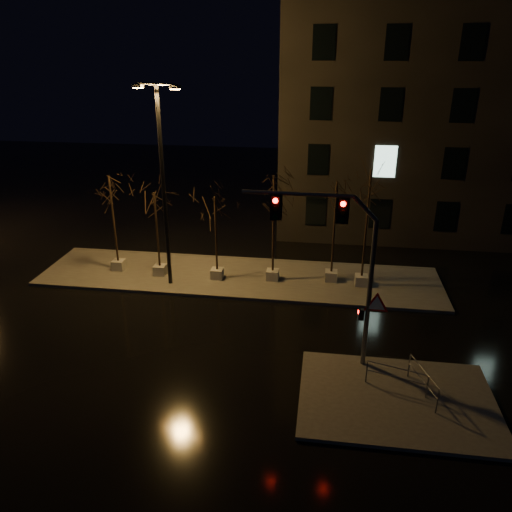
# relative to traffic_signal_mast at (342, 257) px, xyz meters

# --- Properties ---
(ground) EXTENTS (90.00, 90.00, 0.00)m
(ground) POSITION_rel_traffic_signal_mast_xyz_m (-5.26, 1.47, -4.71)
(ground) COLOR black
(ground) RESTS_ON ground
(median) EXTENTS (22.00, 5.00, 0.15)m
(median) POSITION_rel_traffic_signal_mast_xyz_m (-5.26, 7.47, -4.63)
(median) COLOR #494641
(median) RESTS_ON ground
(sidewalk_corner) EXTENTS (7.00, 5.00, 0.15)m
(sidewalk_corner) POSITION_rel_traffic_signal_mast_xyz_m (2.24, -2.03, -4.63)
(sidewalk_corner) COLOR #494641
(sidewalk_corner) RESTS_ON ground
(building) EXTENTS (25.00, 12.00, 15.00)m
(building) POSITION_rel_traffic_signal_mast_xyz_m (8.74, 19.47, 2.79)
(building) COLOR black
(building) RESTS_ON ground
(tree_0) EXTENTS (1.80, 1.80, 5.56)m
(tree_0) POSITION_rel_traffic_signal_mast_xyz_m (-12.15, 7.34, -0.34)
(tree_0) COLOR #A3A198
(tree_0) RESTS_ON median
(tree_1) EXTENTS (1.80, 1.80, 4.82)m
(tree_1) POSITION_rel_traffic_signal_mast_xyz_m (-9.60, 7.01, -0.90)
(tree_1) COLOR #A3A198
(tree_1) RESTS_ON median
(tree_2) EXTENTS (1.80, 1.80, 4.74)m
(tree_2) POSITION_rel_traffic_signal_mast_xyz_m (-6.34, 6.97, -0.96)
(tree_2) COLOR #A3A198
(tree_2) RESTS_ON median
(tree_3) EXTENTS (1.80, 1.80, 5.93)m
(tree_3) POSITION_rel_traffic_signal_mast_xyz_m (-3.33, 7.25, -0.06)
(tree_3) COLOR #A3A198
(tree_3) RESTS_ON median
(tree_4) EXTENTS (1.80, 1.80, 5.63)m
(tree_4) POSITION_rel_traffic_signal_mast_xyz_m (-0.17, 7.58, -0.28)
(tree_4) COLOR #A3A198
(tree_4) RESTS_ON median
(tree_5) EXTENTS (1.80, 1.80, 6.39)m
(tree_5) POSITION_rel_traffic_signal_mast_xyz_m (1.42, 7.24, 0.29)
(tree_5) COLOR #A3A198
(tree_5) RESTS_ON median
(traffic_signal_mast) EXTENTS (5.68, 0.32, 6.94)m
(traffic_signal_mast) POSITION_rel_traffic_signal_mast_xyz_m (0.00, 0.00, 0.00)
(traffic_signal_mast) COLOR #515358
(traffic_signal_mast) RESTS_ON sidewalk_corner
(streetlight_main) EXTENTS (2.52, 0.93, 10.19)m
(streetlight_main) POSITION_rel_traffic_signal_mast_xyz_m (-8.71, 6.04, 1.32)
(streetlight_main) COLOR black
(streetlight_main) RESTS_ON median
(guard_rail_a) EXTENTS (2.15, 0.68, 0.97)m
(guard_rail_a) POSITION_rel_traffic_signal_mast_xyz_m (2.23, -1.55, -3.93)
(guard_rail_a) COLOR #515358
(guard_rail_a) RESTS_ON sidewalk_corner
(guard_rail_b) EXTENTS (0.72, 2.06, 1.03)m
(guard_rail_b) POSITION_rel_traffic_signal_mast_xyz_m (3.14, -1.67, -3.89)
(guard_rail_b) COLOR #515358
(guard_rail_b) RESTS_ON sidewalk_corner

